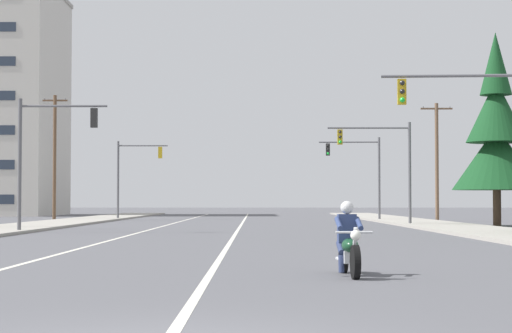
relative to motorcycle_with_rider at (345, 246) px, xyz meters
name	(u,v)px	position (x,y,z in m)	size (l,w,h in m)	color
lane_stripe_center	(236,226)	(-2.73, 36.27, -0.58)	(0.16, 100.00, 0.01)	beige
lane_stripe_left	(160,226)	(-7.22, 36.27, -0.58)	(0.16, 100.00, 0.01)	beige
sidewalk_kerb_right	(449,227)	(8.78, 31.27, -0.52)	(4.40, 110.00, 0.14)	#9E998E
sidewalk_kerb_left	(18,227)	(-14.35, 31.27, -0.52)	(4.40, 110.00, 0.14)	#9E998E
motorcycle_with_rider	(345,246)	(0.00, 0.00, 0.00)	(0.70, 2.19, 1.46)	black
traffic_signal_near_right	(475,126)	(6.01, 14.01, 3.51)	(4.89, 0.47, 6.20)	#56565B
traffic_signal_near_left	(40,145)	(-11.57, 24.32, 3.46)	(4.13, 0.37, 6.20)	#56565B
traffic_signal_mid_right	(382,157)	(5.97, 36.93, 3.52)	(5.00, 0.37, 6.20)	#56565B
traffic_signal_mid_left	(128,168)	(-11.61, 54.53, 3.46)	(4.01, 0.37, 6.20)	#56565B
traffic_signal_far_right	(358,166)	(6.05, 50.09, 3.49)	(4.54, 0.40, 6.20)	#56565B
utility_pole_right_far	(433,159)	(11.34, 48.65, 3.93)	(2.32, 0.26, 8.60)	brown
utility_pole_left_far	(50,155)	(-17.07, 51.45, 4.35)	(1.88, 0.26, 9.50)	brown
conifer_tree_right_verge_far	(492,137)	(12.26, 35.61, 4.64)	(5.18, 5.18, 11.40)	#423023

